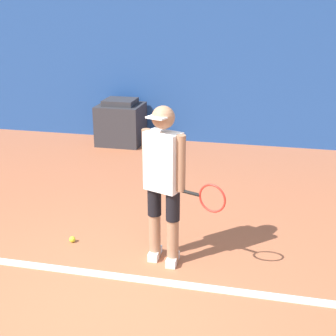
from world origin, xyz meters
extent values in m
plane|color=#B76642|center=(0.00, 0.00, 0.00)|extent=(24.00, 24.00, 0.00)
cube|color=#234C99|center=(0.00, 5.38, 1.56)|extent=(24.00, 0.10, 3.11)
cube|color=white|center=(0.00, 0.56, 0.01)|extent=(21.60, 0.10, 0.01)
cylinder|color=#A37556|center=(0.20, 1.01, 0.24)|extent=(0.12, 0.12, 0.49)
cylinder|color=black|center=(0.20, 1.01, 0.63)|extent=(0.14, 0.14, 0.30)
cube|color=white|center=(0.20, 1.01, 0.04)|extent=(0.10, 0.24, 0.08)
cylinder|color=#A37556|center=(0.41, 0.93, 0.24)|extent=(0.12, 0.12, 0.49)
cylinder|color=black|center=(0.41, 0.93, 0.63)|extent=(0.14, 0.14, 0.30)
cube|color=white|center=(0.41, 0.93, 0.04)|extent=(0.10, 0.24, 0.08)
cube|color=white|center=(0.31, 0.97, 1.07)|extent=(0.39, 0.31, 0.58)
sphere|color=#A37556|center=(0.31, 0.97, 1.50)|extent=(0.22, 0.22, 0.22)
cube|color=white|center=(0.27, 0.88, 1.52)|extent=(0.21, 0.18, 0.02)
cylinder|color=#A37556|center=(0.12, 1.04, 1.09)|extent=(0.09, 0.09, 0.54)
cylinder|color=#A37556|center=(0.49, 0.90, 1.09)|extent=(0.09, 0.09, 0.54)
cylinder|color=black|center=(0.59, 0.86, 0.82)|extent=(0.21, 0.10, 0.03)
torus|color=red|center=(0.81, 0.78, 0.82)|extent=(0.27, 0.12, 0.28)
sphere|color=#D1E533|center=(-0.77, 1.11, 0.03)|extent=(0.07, 0.07, 0.07)
cube|color=#333338|center=(-1.45, 4.91, 0.37)|extent=(0.81, 0.74, 0.74)
cube|color=#333338|center=(-1.45, 4.91, 0.79)|extent=(0.56, 0.52, 0.10)
cylinder|color=orange|center=(-0.84, 4.72, 0.09)|extent=(0.08, 0.08, 0.19)
cylinder|color=black|center=(-0.84, 4.72, 0.20)|extent=(0.04, 0.04, 0.02)
camera|label=1|loc=(1.29, -3.14, 2.51)|focal=50.00mm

